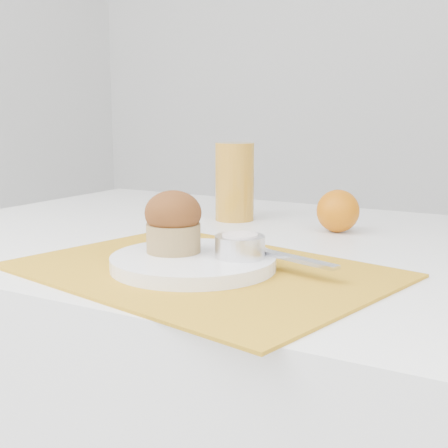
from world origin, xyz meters
The scene contains 10 objects.
placemat centered at (0.04, -0.16, 0.75)m, with size 0.47×0.34×0.00m, color #C48A1B.
plate centered at (0.03, -0.17, 0.76)m, with size 0.22×0.22×0.02m, color white.
ramekin centered at (0.09, -0.15, 0.79)m, with size 0.06×0.06×0.03m, color silver.
cream centered at (0.09, -0.15, 0.80)m, with size 0.05×0.05×0.01m, color silver.
raspberry_near centered at (0.06, -0.13, 0.78)m, with size 0.02×0.02×0.02m, color #56020D.
raspberry_far centered at (0.07, -0.12, 0.78)m, with size 0.02×0.02×0.02m, color #5E0209.
butter_knife centered at (0.12, -0.12, 0.77)m, with size 0.20×0.02×0.01m, color silver.
orange centered at (0.10, 0.18, 0.79)m, with size 0.07×0.07×0.07m, color #D26A07.
juice_glass centered at (-0.11, 0.19, 0.82)m, with size 0.07×0.07×0.15m, color gold.
muffin centered at (0.00, -0.16, 0.81)m, with size 0.09×0.09×0.08m.
Camera 1 is at (0.46, -0.83, 0.96)m, focal length 50.00 mm.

